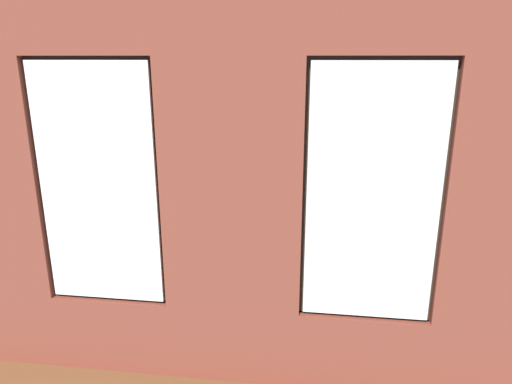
{
  "coord_description": "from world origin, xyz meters",
  "views": [
    {
      "loc": [
        -0.64,
        5.99,
        2.69
      ],
      "look_at": [
        0.11,
        0.4,
        1.01
      ],
      "focal_mm": 32.0,
      "sensor_mm": 36.0,
      "label": 1
    }
  ],
  "objects_px": {
    "potted_plant_corner_near_left": "(424,176)",
    "potted_plant_foreground_right": "(150,170)",
    "potted_plant_between_couches": "(298,280)",
    "couch_left": "(456,258)",
    "potted_plant_beside_window_right": "(26,248)",
    "candle_jar": "(216,217)",
    "couch_by_window": "(167,298)",
    "remote_silver": "(243,219)",
    "tv_flatscreen": "(72,189)",
    "coffee_table": "(243,224)",
    "cup_ceramic": "(248,220)",
    "papasan_chair": "(251,185)",
    "potted_plant_mid_room_small": "(323,213)",
    "potted_plant_by_left_couch": "(404,218)",
    "table_plant_small": "(234,207)",
    "media_console": "(77,233)",
    "potted_plant_near_tv": "(70,234)",
    "remote_gray": "(267,217)"
  },
  "relations": [
    {
      "from": "candle_jar",
      "to": "couch_left",
      "type": "bearing_deg",
      "value": 169.87
    },
    {
      "from": "candle_jar",
      "to": "potted_plant_by_left_couch",
      "type": "distance_m",
      "value": 2.81
    },
    {
      "from": "cup_ceramic",
      "to": "potted_plant_corner_near_left",
      "type": "relative_size",
      "value": 0.09
    },
    {
      "from": "cup_ceramic",
      "to": "potted_plant_mid_room_small",
      "type": "distance_m",
      "value": 1.38
    },
    {
      "from": "potted_plant_foreground_right",
      "to": "potted_plant_by_left_couch",
      "type": "relative_size",
      "value": 2.54
    },
    {
      "from": "cup_ceramic",
      "to": "media_console",
      "type": "bearing_deg",
      "value": 4.35
    },
    {
      "from": "couch_by_window",
      "to": "cup_ceramic",
      "type": "bearing_deg",
      "value": -105.57
    },
    {
      "from": "potted_plant_between_couches",
      "to": "potted_plant_near_tv",
      "type": "distance_m",
      "value": 2.77
    },
    {
      "from": "couch_by_window",
      "to": "media_console",
      "type": "bearing_deg",
      "value": -42.43
    },
    {
      "from": "potted_plant_between_couches",
      "to": "potted_plant_foreground_right",
      "type": "bearing_deg",
      "value": -53.27
    },
    {
      "from": "couch_left",
      "to": "potted_plant_by_left_couch",
      "type": "bearing_deg",
      "value": -166.46
    },
    {
      "from": "couch_left",
      "to": "potted_plant_between_couches",
      "type": "distance_m",
      "value": 2.32
    },
    {
      "from": "potted_plant_between_couches",
      "to": "potted_plant_by_left_couch",
      "type": "xyz_separation_m",
      "value": [
        -1.47,
        -2.66,
        -0.24
      ]
    },
    {
      "from": "remote_silver",
      "to": "tv_flatscreen",
      "type": "relative_size",
      "value": 0.14
    },
    {
      "from": "couch_left",
      "to": "potted_plant_mid_room_small",
      "type": "height_order",
      "value": "couch_left"
    },
    {
      "from": "remote_silver",
      "to": "media_console",
      "type": "bearing_deg",
      "value": -60.84
    },
    {
      "from": "table_plant_small",
      "to": "coffee_table",
      "type": "bearing_deg",
      "value": 147.07
    },
    {
      "from": "potted_plant_beside_window_right",
      "to": "papasan_chair",
      "type": "bearing_deg",
      "value": -112.75
    },
    {
      "from": "coffee_table",
      "to": "papasan_chair",
      "type": "distance_m",
      "value": 1.88
    },
    {
      "from": "media_console",
      "to": "potted_plant_near_tv",
      "type": "relative_size",
      "value": 0.92
    },
    {
      "from": "media_console",
      "to": "potted_plant_mid_room_small",
      "type": "distance_m",
      "value": 3.68
    },
    {
      "from": "couch_by_window",
      "to": "potted_plant_by_left_couch",
      "type": "height_order",
      "value": "couch_by_window"
    },
    {
      "from": "couch_left",
      "to": "remote_silver",
      "type": "height_order",
      "value": "couch_left"
    },
    {
      "from": "coffee_table",
      "to": "potted_plant_between_couches",
      "type": "height_order",
      "value": "potted_plant_between_couches"
    },
    {
      "from": "potted_plant_near_tv",
      "to": "potted_plant_by_left_couch",
      "type": "bearing_deg",
      "value": -154.1
    },
    {
      "from": "table_plant_small",
      "to": "potted_plant_foreground_right",
      "type": "xyz_separation_m",
      "value": [
        1.93,
        -1.84,
        0.04
      ]
    },
    {
      "from": "couch_by_window",
      "to": "table_plant_small",
      "type": "relative_size",
      "value": 6.47
    },
    {
      "from": "potted_plant_corner_near_left",
      "to": "potted_plant_foreground_right",
      "type": "bearing_deg",
      "value": 0.64
    },
    {
      "from": "couch_by_window",
      "to": "potted_plant_foreground_right",
      "type": "height_order",
      "value": "potted_plant_foreground_right"
    },
    {
      "from": "coffee_table",
      "to": "tv_flatscreen",
      "type": "height_order",
      "value": "tv_flatscreen"
    },
    {
      "from": "table_plant_small",
      "to": "potted_plant_foreground_right",
      "type": "bearing_deg",
      "value": -43.58
    },
    {
      "from": "potted_plant_between_couches",
      "to": "papasan_chair",
      "type": "bearing_deg",
      "value": -75.29
    },
    {
      "from": "cup_ceramic",
      "to": "potted_plant_corner_near_left",
      "type": "distance_m",
      "value": 3.51
    },
    {
      "from": "remote_gray",
      "to": "potted_plant_between_couches",
      "type": "bearing_deg",
      "value": 101.73
    },
    {
      "from": "remote_silver",
      "to": "media_console",
      "type": "relative_size",
      "value": 0.13
    },
    {
      "from": "potted_plant_beside_window_right",
      "to": "media_console",
      "type": "bearing_deg",
      "value": -74.06
    },
    {
      "from": "potted_plant_beside_window_right",
      "to": "candle_jar",
      "type": "bearing_deg",
      "value": -125.79
    },
    {
      "from": "media_console",
      "to": "tv_flatscreen",
      "type": "height_order",
      "value": "tv_flatscreen"
    },
    {
      "from": "couch_by_window",
      "to": "couch_left",
      "type": "distance_m",
      "value": 3.48
    },
    {
      "from": "remote_silver",
      "to": "potted_plant_near_tv",
      "type": "height_order",
      "value": "potted_plant_near_tv"
    },
    {
      "from": "papasan_chair",
      "to": "potted_plant_beside_window_right",
      "type": "distance_m",
      "value": 4.41
    },
    {
      "from": "potted_plant_foreground_right",
      "to": "potted_plant_corner_near_left",
      "type": "xyz_separation_m",
      "value": [
        -4.98,
        -0.06,
        0.05
      ]
    },
    {
      "from": "couch_left",
      "to": "potted_plant_foreground_right",
      "type": "height_order",
      "value": "potted_plant_foreground_right"
    },
    {
      "from": "remote_silver",
      "to": "papasan_chair",
      "type": "relative_size",
      "value": 0.15
    },
    {
      "from": "couch_by_window",
      "to": "remote_silver",
      "type": "bearing_deg",
      "value": -102.34
    },
    {
      "from": "potted_plant_mid_room_small",
      "to": "coffee_table",
      "type": "bearing_deg",
      "value": 33.69
    },
    {
      "from": "potted_plant_beside_window_right",
      "to": "potted_plant_by_left_couch",
      "type": "xyz_separation_m",
      "value": [
        -4.19,
        -2.82,
        -0.5
      ]
    },
    {
      "from": "potted_plant_corner_near_left",
      "to": "candle_jar",
      "type": "bearing_deg",
      "value": 33.0
    },
    {
      "from": "table_plant_small",
      "to": "potted_plant_near_tv",
      "type": "height_order",
      "value": "potted_plant_near_tv"
    },
    {
      "from": "table_plant_small",
      "to": "potted_plant_foreground_right",
      "type": "distance_m",
      "value": 2.67
    }
  ]
}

